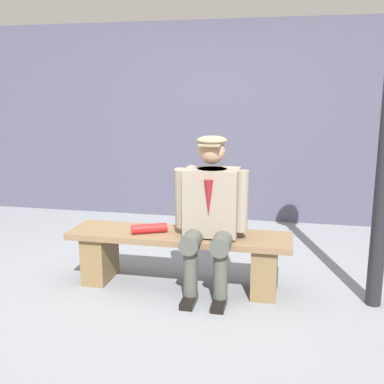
{
  "coord_description": "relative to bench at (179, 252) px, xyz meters",
  "views": [
    {
      "loc": [
        -0.85,
        3.52,
        1.59
      ],
      "look_at": [
        -0.11,
        0.0,
        0.81
      ],
      "focal_mm": 43.09,
      "sensor_mm": 36.0,
      "label": 1
    }
  ],
  "objects": [
    {
      "name": "bench",
      "position": [
        0.0,
        0.0,
        0.0
      ],
      "size": [
        1.83,
        0.46,
        0.46
      ],
      "color": "brown",
      "rests_on": "ground"
    },
    {
      "name": "seated_man",
      "position": [
        -0.27,
        0.06,
        0.4
      ],
      "size": [
        0.6,
        0.6,
        1.27
      ],
      "color": "gray",
      "rests_on": "ground"
    },
    {
      "name": "ground_plane",
      "position": [
        0.0,
        0.0,
        -0.3
      ],
      "size": [
        30.0,
        30.0,
        0.0
      ],
      "primitive_type": "plane",
      "color": "gray"
    },
    {
      "name": "stadium_wall",
      "position": [
        0.0,
        -2.28,
        0.92
      ],
      "size": [
        12.0,
        0.24,
        2.44
      ],
      "primitive_type": "cube",
      "color": "#474559",
      "rests_on": "ground"
    },
    {
      "name": "rolled_magazine",
      "position": [
        0.24,
        0.05,
        0.2
      ],
      "size": [
        0.3,
        0.2,
        0.08
      ],
      "primitive_type": "cylinder",
      "rotation": [
        0.0,
        1.57,
        0.44
      ],
      "color": "#B21E1E",
      "rests_on": "bench"
    }
  ]
}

